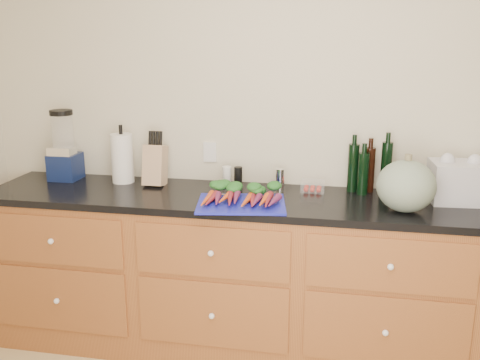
% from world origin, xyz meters
% --- Properties ---
extents(wall_back, '(4.10, 0.05, 2.60)m').
position_xyz_m(wall_back, '(0.00, 1.62, 1.30)').
color(wall_back, beige).
rests_on(wall_back, ground).
extents(cabinets, '(3.60, 0.64, 0.90)m').
position_xyz_m(cabinets, '(0.00, 1.30, 0.45)').
color(cabinets, brown).
rests_on(cabinets, ground).
extents(countertop, '(3.64, 0.62, 0.04)m').
position_xyz_m(countertop, '(0.00, 1.30, 0.92)').
color(countertop, black).
rests_on(countertop, cabinets).
extents(cutting_board, '(0.51, 0.42, 0.01)m').
position_xyz_m(cutting_board, '(-0.32, 1.14, 0.95)').
color(cutting_board, '#181DAD').
rests_on(cutting_board, countertop).
extents(carrots, '(0.40, 0.29, 0.06)m').
position_xyz_m(carrots, '(-0.32, 1.18, 0.98)').
color(carrots, '#E14E1A').
rests_on(carrots, cutting_board).
extents(squash, '(0.30, 0.30, 0.27)m').
position_xyz_m(squash, '(0.52, 1.20, 1.07)').
color(squash, slate).
rests_on(squash, countertop).
extents(blender_appliance, '(0.17, 0.17, 0.43)m').
position_xyz_m(blender_appliance, '(-1.49, 1.46, 1.13)').
color(blender_appliance, '#0F1C49').
rests_on(blender_appliance, countertop).
extents(paper_towel, '(0.13, 0.13, 0.30)m').
position_xyz_m(paper_towel, '(-1.11, 1.46, 1.09)').
color(paper_towel, white).
rests_on(paper_towel, countertop).
extents(knife_block, '(0.12, 0.12, 0.24)m').
position_xyz_m(knife_block, '(-0.90, 1.44, 1.06)').
color(knife_block, tan).
rests_on(knife_block, countertop).
extents(grinder_salt, '(0.05, 0.05, 0.12)m').
position_xyz_m(grinder_salt, '(-0.47, 1.48, 1.00)').
color(grinder_salt, silver).
rests_on(grinder_salt, countertop).
extents(grinder_pepper, '(0.05, 0.05, 0.12)m').
position_xyz_m(grinder_pepper, '(-0.40, 1.48, 1.00)').
color(grinder_pepper, black).
rests_on(grinder_pepper, countertop).
extents(canister_chrome, '(0.05, 0.05, 0.12)m').
position_xyz_m(canister_chrome, '(-0.15, 1.48, 1.00)').
color(canister_chrome, white).
rests_on(canister_chrome, countertop).
extents(tomato_box, '(0.13, 0.11, 0.06)m').
position_xyz_m(tomato_box, '(0.04, 1.47, 0.97)').
color(tomato_box, white).
rests_on(tomato_box, countertop).
extents(bottles, '(0.24, 0.12, 0.29)m').
position_xyz_m(bottles, '(0.34, 1.51, 1.07)').
color(bottles, black).
rests_on(bottles, countertop).
extents(grocery_bag, '(0.31, 0.26, 0.22)m').
position_xyz_m(grocery_bag, '(0.81, 1.42, 1.05)').
color(grocery_bag, silver).
rests_on(grocery_bag, countertop).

